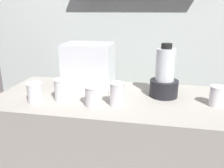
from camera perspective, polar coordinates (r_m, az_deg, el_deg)
The scene contains 9 objects.
counter at distance 1.64m, azimuth 0.00°, elevation -17.97°, with size 1.40×0.64×0.90m, color #9E998E.
back_wall_unit at distance 2.09m, azimuth 4.19°, elevation 13.77°, with size 2.60×0.24×2.50m.
carrot_display_bin at distance 1.59m, azimuth -5.48°, elevation 2.70°, with size 0.32×0.23×0.29m.
blender_pitcher at distance 1.43m, azimuth 12.61°, elevation 1.68°, with size 0.17×0.17×0.32m.
juice_cup_carrot_far_left at distance 1.40m, azimuth -18.18°, elevation -2.29°, with size 0.08×0.08×0.11m.
juice_cup_carrot_left at distance 1.39m, azimuth -11.89°, elevation -1.62°, with size 0.10×0.10×0.12m.
juice_cup_mango_middle at distance 1.28m, azimuth -4.47°, elevation -3.16°, with size 0.10×0.10×0.11m.
juice_cup_orange_right at distance 1.28m, azimuth 1.29°, elevation -2.79°, with size 0.08×0.08×0.13m.
juice_cup_beet_far_right at distance 1.39m, azimuth 24.07°, elevation -3.01°, with size 0.08×0.08×0.11m.
Camera 1 is at (0.26, -1.30, 1.40)m, focal length 37.75 mm.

